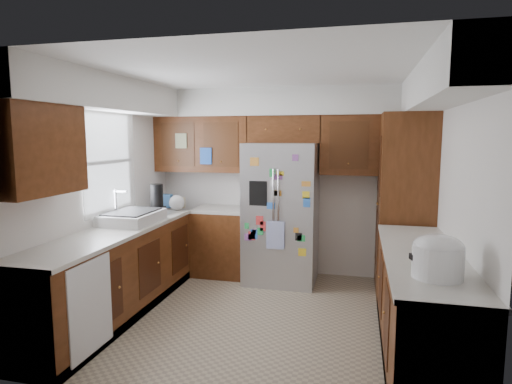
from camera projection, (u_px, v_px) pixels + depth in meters
floor at (260, 318)px, 4.47m from camera, size 3.60×3.60×0.00m
room_shell at (259, 142)px, 4.62m from camera, size 3.64×3.24×2.52m
left_counter_run at (142, 268)px, 4.76m from camera, size 1.36×3.20×0.92m
right_counter_run at (420, 310)px, 3.61m from camera, size 0.63×2.25×0.92m
pantry at (404, 205)px, 5.10m from camera, size 0.60×0.90×2.15m
fridge at (281, 213)px, 5.52m from camera, size 0.90×0.79×1.80m
bridge_cabinet at (285, 129)px, 5.60m from camera, size 0.96×0.34×0.35m
fridge_top_items at (279, 107)px, 5.52m from camera, size 0.91×0.27×0.25m
sink_assembly at (132, 217)px, 4.79m from camera, size 0.52×0.70×0.37m
left_counter_clutter at (165, 202)px, 5.49m from camera, size 0.39×0.78×0.38m
rice_cooker at (438, 255)px, 2.91m from camera, size 0.35×0.34×0.30m
paper_towel at (446, 263)px, 2.83m from camera, size 0.11×0.11×0.25m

